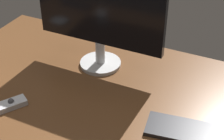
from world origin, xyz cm
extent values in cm
cube|color=brown|center=(0.00, 0.00, 1.00)|extent=(140.00, 84.00, 2.00)
cylinder|color=#B7B7B7|center=(-9.58, 16.79, 2.76)|extent=(17.34, 17.34, 1.53)
cylinder|color=#B7B7B7|center=(-9.58, 16.79, 8.41)|extent=(3.96, 3.96, 9.75)
cube|color=black|center=(-9.58, 16.79, 29.83)|extent=(53.73, 2.88, 33.09)
cube|color=black|center=(39.90, -6.39, 2.76)|extent=(38.67, 16.57, 1.52)
cube|color=#B7B7BC|center=(-27.97, -24.07, 3.07)|extent=(13.30, 17.06, 2.13)
sphere|color=#3F3F44|center=(-26.26, -21.38, 4.50)|extent=(2.11, 2.11, 2.11)
camera|label=1|loc=(48.97, -94.80, 85.94)|focal=56.93mm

